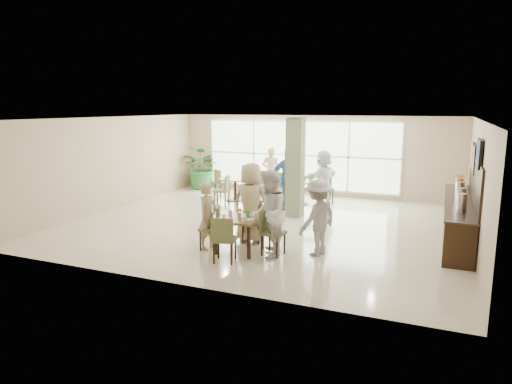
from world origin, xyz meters
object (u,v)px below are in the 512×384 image
at_px(teen_left, 208,216).
at_px(teen_far, 251,203).
at_px(adult_a, 288,179).
at_px(round_table_right, 299,187).
at_px(teen_right, 269,214).
at_px(buffet_counter, 459,216).
at_px(adult_b, 323,178).
at_px(teen_standing, 318,217).
at_px(adult_standing, 271,172).
at_px(round_table_left, 235,183).
at_px(main_table, 240,222).
at_px(potted_plant, 203,168).

distance_m(teen_left, teen_far, 1.10).
xyz_separation_m(teen_left, adult_a, (0.34, 4.41, 0.21)).
bearing_deg(round_table_right, teen_right, -79.31).
relative_size(round_table_right, adult_a, 0.53).
bearing_deg(buffet_counter, teen_right, -141.43).
bearing_deg(adult_b, teen_standing, 34.61).
bearing_deg(teen_left, adult_standing, 14.76).
height_order(round_table_left, teen_left, teen_left).
distance_m(round_table_left, teen_right, 5.91).
relative_size(round_table_left, teen_left, 0.75).
distance_m(teen_left, teen_standing, 2.39).
xyz_separation_m(teen_right, adult_standing, (-2.30, 6.19, -0.05)).
xyz_separation_m(main_table, teen_far, (-0.07, 0.78, 0.27)).
xyz_separation_m(round_table_left, adult_standing, (0.83, 1.18, 0.28)).
relative_size(teen_left, teen_standing, 0.91).
height_order(round_table_right, adult_standing, adult_standing).
height_order(teen_right, adult_a, adult_a).
height_order(main_table, teen_right, teen_right).
bearing_deg(teen_right, round_table_left, -166.60).
relative_size(round_table_right, teen_right, 0.55).
xyz_separation_m(round_table_right, adult_standing, (-1.31, 0.93, 0.31)).
xyz_separation_m(adult_a, adult_standing, (-1.23, 1.81, -0.09)).
relative_size(main_table, adult_a, 0.48).
relative_size(buffet_counter, adult_standing, 2.74).
height_order(buffet_counter, adult_standing, buffet_counter).
xyz_separation_m(potted_plant, teen_standing, (6.09, -5.96, -0.01)).
distance_m(main_table, round_table_right, 5.22).
bearing_deg(teen_left, potted_plant, 36.77).
relative_size(round_table_right, potted_plant, 0.61).
xyz_separation_m(main_table, round_table_right, (-0.30, 5.21, -0.10)).
xyz_separation_m(main_table, adult_standing, (-1.61, 6.14, 0.21)).
bearing_deg(round_table_left, potted_plant, 144.65).
bearing_deg(teen_standing, round_table_left, -115.44).
height_order(round_table_left, teen_far, teen_far).
height_order(main_table, round_table_left, same).
relative_size(main_table, buffet_counter, 0.19).
height_order(buffet_counter, teen_right, buffet_counter).
height_order(adult_a, adult_b, adult_a).
distance_m(round_table_right, adult_b, 0.87).
bearing_deg(teen_right, adult_b, 163.41).
height_order(buffet_counter, teen_far, buffet_counter).
relative_size(round_table_right, buffet_counter, 0.21).
height_order(buffet_counter, teen_standing, buffet_counter).
height_order(potted_plant, teen_standing, potted_plant).
xyz_separation_m(teen_standing, adult_a, (-1.98, 3.89, 0.14)).
height_order(buffet_counter, adult_b, buffet_counter).
bearing_deg(teen_standing, teen_right, -38.80).
relative_size(round_table_right, adult_standing, 0.59).
relative_size(potted_plant, adult_a, 0.86).
height_order(teen_standing, adult_b, adult_b).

